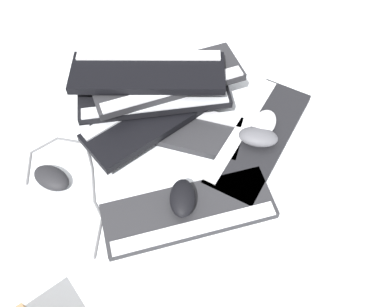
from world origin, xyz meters
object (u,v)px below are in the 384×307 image
Objects in this scene: keyboard_1 at (169,124)px; mouse_3 at (51,178)px; keyboard_2 at (189,212)px; mouse_0 at (263,124)px; mouse_1 at (183,198)px; mouse_2 at (258,137)px; keyboard_3 at (155,115)px; keyboard_4 at (154,95)px; keyboard_5 at (168,80)px; keyboard_6 at (148,72)px; keyboard_0 at (259,138)px.

mouse_3 is (-0.33, -0.15, 0.01)m from keyboard_1.
keyboard_2 is 4.15× the size of mouse_0.
mouse_3 is at bearing 77.41° from mouse_1.
keyboard_1 is 4.21× the size of mouse_2.
keyboard_3 is (-0.06, 0.31, 0.03)m from keyboard_2.
keyboard_3 is at bearing -92.64° from keyboard_4.
mouse_0 is at bearing -15.36° from keyboard_3.
keyboard_3 is (-0.04, 0.02, 0.03)m from keyboard_1.
keyboard_5 reaches higher than keyboard_3.
keyboard_3 is 0.30m from mouse_2.
keyboard_4 is 0.06m from keyboard_5.
keyboard_6 is 0.36m from mouse_0.
mouse_1 is at bearing -88.62° from keyboard_1.
keyboard_2 is 0.42m from keyboard_6.
keyboard_0 is 4.02× the size of mouse_2.
keyboard_4 is 0.07m from keyboard_6.
keyboard_5 reaches higher than keyboard_4.
keyboard_5 is at bearing -105.89° from mouse_3.
keyboard_5 is at bearing -86.87° from mouse_0.
keyboard_2 is 0.37m from keyboard_4.
keyboard_4 is at bearing 14.67° from mouse_1.
keyboard_4 reaches higher than mouse_0.
mouse_2 is at bearing -24.41° from keyboard_1.
keyboard_0 is 0.97× the size of keyboard_2.
keyboard_1 is 0.16m from keyboard_6.
mouse_2 is (0.28, -0.17, -0.02)m from keyboard_4.
keyboard_4 is (-0.29, 0.15, 0.06)m from keyboard_0.
mouse_3 reaches higher than keyboard_2.
keyboard_3 is at bearing 160.34° from keyboard_0.
keyboard_4 is at bearing 87.36° from keyboard_3.
mouse_2 is 0.58m from mouse_3.
keyboard_4 is 4.02× the size of mouse_3.
mouse_3 is (-0.35, 0.15, 0.01)m from keyboard_2.
keyboard_6 is at bearing 147.52° from keyboard_0.
keyboard_5 is at bearing 58.53° from keyboard_3.
keyboard_3 is 0.12m from keyboard_6.
mouse_2 is at bearing 40.33° from keyboard_2.
keyboard_6 reaches higher than keyboard_5.
keyboard_2 is at bearing -81.46° from keyboard_4.
mouse_2 is (0.28, -0.13, 0.01)m from keyboard_3.
mouse_2 is 1.00× the size of mouse_3.
keyboard_6 is at bearing 105.83° from keyboard_4.
keyboard_3 is 0.06m from keyboard_4.
keyboard_1 is 0.05m from keyboard_3.
mouse_3 is (-0.60, -0.08, -0.03)m from mouse_0.
keyboard_1 is 0.30m from keyboard_2.
mouse_3 is at bearing -139.31° from keyboard_6.
mouse_1 is at bearing -90.41° from keyboard_5.
mouse_1 reaches higher than keyboard_3.
keyboard_0 is 0.04m from mouse_0.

